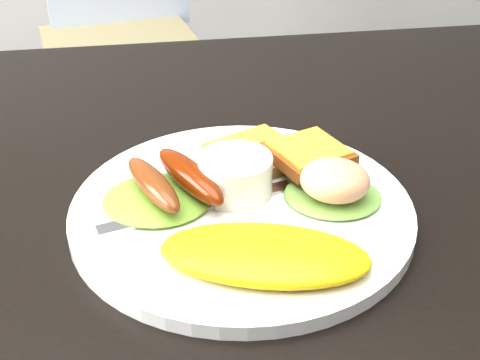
{
  "coord_description": "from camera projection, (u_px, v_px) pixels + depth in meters",
  "views": [
    {
      "loc": [
        -0.02,
        -0.52,
        1.09
      ],
      "look_at": [
        0.05,
        -0.04,
        0.78
      ],
      "focal_mm": 50.0,
      "sensor_mm": 36.0,
      "label": 1
    }
  ],
  "objects": [
    {
      "name": "fork",
      "position": [
        198.0,
        208.0,
        0.57
      ],
      "size": [
        0.17,
        0.06,
        0.0
      ],
      "primitive_type": "cube",
      "rotation": [
        0.0,
        0.0,
        0.26
      ],
      "color": "#ADAFB7",
      "rests_on": "plate"
    },
    {
      "name": "dining_chair",
      "position": [
        123.0,
        50.0,
        1.75
      ],
      "size": [
        0.45,
        0.45,
        0.05
      ],
      "primitive_type": "cube",
      "rotation": [
        0.0,
        0.0,
        0.18
      ],
      "color": "tan",
      "rests_on": "ground"
    },
    {
      "name": "lettuce_left",
      "position": [
        157.0,
        199.0,
        0.58
      ],
      "size": [
        0.11,
        0.1,
        0.01
      ],
      "primitive_type": "ellipsoid",
      "rotation": [
        0.0,
        0.0,
        -0.12
      ],
      "color": "#5E9328",
      "rests_on": "plate"
    },
    {
      "name": "lettuce_right",
      "position": [
        332.0,
        196.0,
        0.59
      ],
      "size": [
        0.1,
        0.1,
        0.01
      ],
      "primitive_type": "ellipsoid",
      "rotation": [
        0.0,
        0.0,
        -0.28
      ],
      "color": "#4A8934",
      "rests_on": "plate"
    },
    {
      "name": "sausage_a",
      "position": [
        153.0,
        184.0,
        0.57
      ],
      "size": [
        0.06,
        0.1,
        0.02
      ],
      "primitive_type": "ellipsoid",
      "rotation": [
        0.0,
        0.0,
        0.38
      ],
      "color": "maroon",
      "rests_on": "lettuce_left"
    },
    {
      "name": "potato_salad",
      "position": [
        335.0,
        180.0,
        0.57
      ],
      "size": [
        0.08,
        0.08,
        0.03
      ],
      "primitive_type": "ellipsoid",
      "rotation": [
        0.0,
        0.0,
        -0.4
      ],
      "color": "beige",
      "rests_on": "lettuce_right"
    },
    {
      "name": "dining_table",
      "position": [
        180.0,
        211.0,
        0.63
      ],
      "size": [
        1.2,
        0.8,
        0.04
      ],
      "primitive_type": "cube",
      "color": "black",
      "rests_on": "ground"
    },
    {
      "name": "toast_a",
      "position": [
        256.0,
        155.0,
        0.64
      ],
      "size": [
        0.1,
        0.1,
        0.01
      ],
      "primitive_type": "cube",
      "rotation": [
        0.0,
        0.0,
        0.44
      ],
      "color": "olive",
      "rests_on": "plate"
    },
    {
      "name": "plate",
      "position": [
        242.0,
        211.0,
        0.58
      ],
      "size": [
        0.3,
        0.3,
        0.01
      ],
      "primitive_type": "cylinder",
      "color": "white",
      "rests_on": "dining_table"
    },
    {
      "name": "sausage_b",
      "position": [
        190.0,
        176.0,
        0.58
      ],
      "size": [
        0.07,
        0.11,
        0.03
      ],
      "primitive_type": "ellipsoid",
      "rotation": [
        0.0,
        0.0,
        0.44
      ],
      "color": "#600B00",
      "rests_on": "lettuce_left"
    },
    {
      "name": "toast_b",
      "position": [
        308.0,
        154.0,
        0.62
      ],
      "size": [
        0.09,
        0.09,
        0.01
      ],
      "primitive_type": "cube",
      "rotation": [
        0.0,
        0.0,
        0.36
      ],
      "color": "brown",
      "rests_on": "toast_a"
    },
    {
      "name": "omelette",
      "position": [
        265.0,
        255.0,
        0.51
      ],
      "size": [
        0.18,
        0.12,
        0.02
      ],
      "primitive_type": "ellipsoid",
      "rotation": [
        0.0,
        0.0,
        -0.28
      ],
      "color": "#FDF617",
      "rests_on": "plate"
    },
    {
      "name": "ramekin",
      "position": [
        235.0,
        176.0,
        0.59
      ],
      "size": [
        0.08,
        0.08,
        0.04
      ],
      "primitive_type": "cylinder",
      "rotation": [
        0.0,
        0.0,
        -0.28
      ],
      "color": "white",
      "rests_on": "plate"
    }
  ]
}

